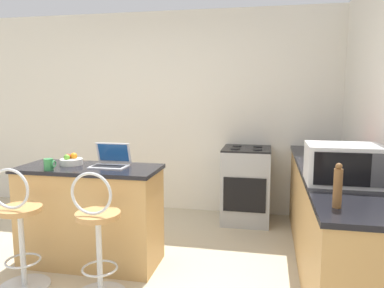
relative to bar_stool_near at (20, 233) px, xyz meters
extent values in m
cube|color=silver|center=(0.61, 2.31, 0.83)|extent=(12.00, 0.06, 2.60)
cube|color=tan|center=(0.33, 0.55, -0.04)|extent=(1.25, 0.52, 0.87)
cube|color=black|center=(0.33, 0.55, 0.42)|extent=(1.28, 0.55, 0.03)
cube|color=tan|center=(2.49, 0.87, -0.04)|extent=(0.58, 2.81, 0.87)
cube|color=black|center=(2.49, 0.87, 0.42)|extent=(0.61, 2.84, 0.03)
cylinder|color=silver|center=(0.00, 0.02, -0.46)|extent=(0.40, 0.40, 0.02)
cylinder|color=silver|center=(0.00, 0.02, -0.14)|extent=(0.04, 0.04, 0.64)
torus|color=silver|center=(0.00, 0.02, -0.24)|extent=(0.28, 0.28, 0.02)
cylinder|color=#B7844C|center=(0.00, 0.02, 0.18)|extent=(0.34, 0.34, 0.04)
torus|color=silver|center=(0.00, -0.08, 0.37)|extent=(0.32, 0.02, 0.32)
cylinder|color=silver|center=(0.66, 0.02, -0.14)|extent=(0.04, 0.04, 0.64)
torus|color=silver|center=(0.66, 0.02, -0.24)|extent=(0.28, 0.28, 0.02)
cylinder|color=#B7844C|center=(0.66, 0.02, 0.18)|extent=(0.34, 0.34, 0.04)
torus|color=silver|center=(0.66, -0.08, 0.37)|extent=(0.32, 0.02, 0.32)
cube|color=silver|center=(0.52, 0.56, 0.44)|extent=(0.32, 0.21, 0.01)
cube|color=black|center=(0.52, 0.55, 0.45)|extent=(0.27, 0.11, 0.00)
cube|color=silver|center=(0.52, 0.68, 0.55)|extent=(0.32, 0.07, 0.19)
cube|color=#19478C|center=(0.52, 0.67, 0.55)|extent=(0.28, 0.05, 0.16)
cube|color=silver|center=(2.46, 0.36, 0.58)|extent=(0.53, 0.40, 0.29)
cube|color=black|center=(2.41, 0.15, 0.58)|extent=(0.37, 0.01, 0.23)
cube|color=#4C4C51|center=(2.65, 0.15, 0.58)|extent=(0.11, 0.01, 0.23)
cube|color=red|center=(2.52, 0.96, 0.52)|extent=(0.21, 0.30, 0.17)
cube|color=black|center=(2.48, 0.96, 0.61)|extent=(0.05, 0.21, 0.00)
cube|color=black|center=(2.57, 0.96, 0.61)|extent=(0.05, 0.21, 0.00)
cube|color=black|center=(2.41, 0.96, 0.55)|extent=(0.02, 0.02, 0.02)
cube|color=#9EA3A8|center=(1.66, 1.97, -0.03)|extent=(0.57, 0.58, 0.89)
cube|color=black|center=(1.66, 1.67, -0.06)|extent=(0.48, 0.01, 0.40)
cube|color=black|center=(1.66, 1.97, 0.43)|extent=(0.57, 0.58, 0.02)
cylinder|color=black|center=(1.53, 1.85, 0.44)|extent=(0.11, 0.11, 0.01)
cylinder|color=black|center=(1.79, 1.85, 0.44)|extent=(0.11, 0.11, 0.01)
cylinder|color=black|center=(1.53, 2.09, 0.44)|extent=(0.11, 0.11, 0.01)
cylinder|color=black|center=(1.79, 2.09, 0.44)|extent=(0.11, 0.11, 0.01)
cylinder|color=brown|center=(2.31, -0.27, 0.55)|extent=(0.05, 0.05, 0.23)
sphere|color=brown|center=(2.31, -0.27, 0.68)|extent=(0.04, 0.04, 0.04)
cylinder|color=silver|center=(0.14, 0.60, 0.46)|extent=(0.20, 0.20, 0.05)
sphere|color=red|center=(0.10, 0.60, 0.51)|extent=(0.06, 0.06, 0.06)
sphere|color=orange|center=(0.14, 0.63, 0.51)|extent=(0.07, 0.07, 0.07)
sphere|color=#66B233|center=(0.10, 0.57, 0.51)|extent=(0.06, 0.06, 0.06)
cylinder|color=#338447|center=(0.06, 0.35, 0.49)|extent=(0.08, 0.08, 0.10)
torus|color=#338447|center=(0.11, 0.35, 0.49)|extent=(0.01, 0.06, 0.06)
cylinder|color=silver|center=(2.41, 1.32, 0.52)|extent=(0.10, 0.10, 0.17)
cylinder|color=olive|center=(2.41, 1.32, 0.61)|extent=(0.11, 0.11, 0.02)
cylinder|color=white|center=(2.28, 0.76, 0.49)|extent=(0.08, 0.08, 0.10)
torus|color=white|center=(2.33, 0.76, 0.49)|extent=(0.01, 0.06, 0.06)
camera|label=1|loc=(1.91, -2.50, 1.11)|focal=35.00mm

